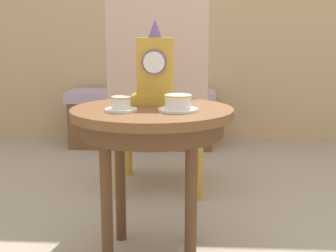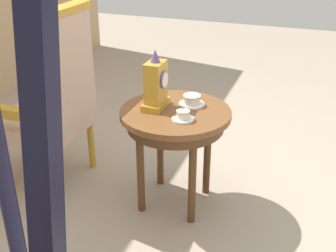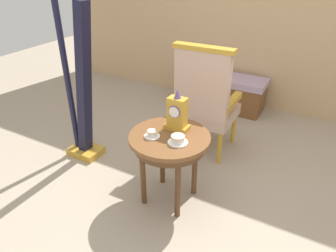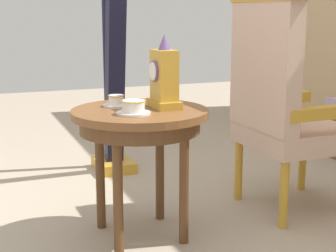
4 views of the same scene
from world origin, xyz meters
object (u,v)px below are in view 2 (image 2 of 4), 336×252
object	(u,v)px
teacup_right	(192,100)
harp	(36,193)
side_table	(175,123)
mantel_clock	(156,85)
teacup_left	(183,116)
armchair	(52,98)

from	to	relation	value
teacup_right	harp	bearing A→B (deg)	168.70
side_table	mantel_clock	bearing A→B (deg)	88.92
mantel_clock	harp	xyz separation A→B (m)	(-1.04, 0.05, -0.05)
teacup_left	mantel_clock	bearing A→B (deg)	61.16
mantel_clock	armchair	world-z (taller)	armchair
side_table	armchair	bearing A→B (deg)	92.75
teacup_right	mantel_clock	xyz separation A→B (m)	(-0.10, 0.18, 0.11)
teacup_left	teacup_right	world-z (taller)	teacup_right
side_table	teacup_left	xyz separation A→B (m)	(-0.11, -0.08, 0.10)
teacup_left	harp	xyz separation A→B (m)	(-0.93, 0.25, 0.06)
mantel_clock	teacup_right	bearing A→B (deg)	-60.86
mantel_clock	teacup_left	bearing A→B (deg)	-118.84
side_table	harp	xyz separation A→B (m)	(-1.04, 0.17, 0.16)
teacup_right	armchair	bearing A→B (deg)	99.38
mantel_clock	harp	bearing A→B (deg)	177.40
mantel_clock	armchair	xyz separation A→B (m)	(-0.04, 0.67, -0.16)
teacup_right	harp	xyz separation A→B (m)	(-1.14, 0.23, 0.05)
teacup_right	harp	size ratio (longest dim) A/B	0.09
armchair	harp	distance (m)	1.19
side_table	mantel_clock	world-z (taller)	mantel_clock
side_table	harp	size ratio (longest dim) A/B	0.36
side_table	teacup_left	world-z (taller)	teacup_left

